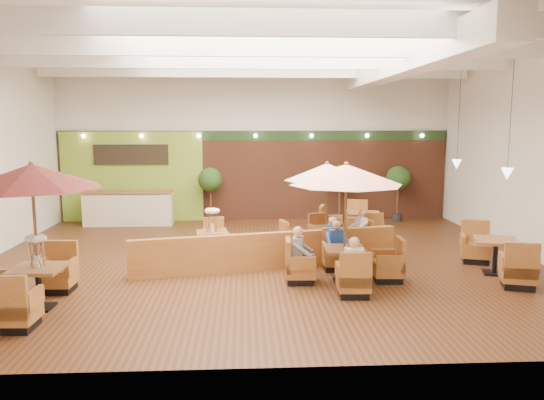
{
  "coord_description": "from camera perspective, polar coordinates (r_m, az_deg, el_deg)",
  "views": [
    {
      "loc": [
        -0.44,
        -13.18,
        3.48
      ],
      "look_at": [
        0.3,
        0.5,
        1.5
      ],
      "focal_mm": 35.0,
      "sensor_mm": 36.0,
      "label": 1
    }
  ],
  "objects": [
    {
      "name": "table_1",
      "position": [
        11.6,
        7.92,
        -0.1
      ],
      "size": [
        2.62,
        2.62,
        2.67
      ],
      "rotation": [
        0.0,
        0.0,
        -0.05
      ],
      "color": "brown",
      "rests_on": "ground"
    },
    {
      "name": "table_3",
      "position": [
        13.83,
        -6.43,
        -4.31
      ],
      "size": [
        0.9,
        2.45,
        1.49
      ],
      "rotation": [
        0.0,
        0.0,
        0.13
      ],
      "color": "brown",
      "rests_on": "ground"
    },
    {
      "name": "booth_divider",
      "position": [
        12.74,
        -0.42,
        -5.53
      ],
      "size": [
        6.42,
        1.55,
        0.9
      ],
      "primitive_type": "cube",
      "rotation": [
        0.0,
        0.0,
        0.21
      ],
      "color": "brown",
      "rests_on": "ground"
    },
    {
      "name": "diner_1",
      "position": [
        12.74,
        6.98,
        -4.28
      ],
      "size": [
        0.36,
        0.29,
        0.74
      ],
      "rotation": [
        0.0,
        0.0,
        3.18
      ],
      "color": "#234697",
      "rests_on": "ground"
    },
    {
      "name": "service_counter",
      "position": [
        18.93,
        -15.14,
        -0.87
      ],
      "size": [
        3.0,
        0.75,
        1.18
      ],
      "color": "beige",
      "rests_on": "ground"
    },
    {
      "name": "diner_2",
      "position": [
        11.66,
        3.07,
        -5.29
      ],
      "size": [
        0.36,
        0.42,
        0.8
      ],
      "rotation": [
        0.0,
        0.0,
        4.53
      ],
      "color": "slate",
      "rests_on": "ground"
    },
    {
      "name": "table_4",
      "position": [
        13.44,
        22.88,
        -5.69
      ],
      "size": [
        1.17,
        2.94,
        1.04
      ],
      "rotation": [
        0.0,
        0.0,
        -0.31
      ],
      "color": "brown",
      "rests_on": "ground"
    },
    {
      "name": "topiary_1",
      "position": [
        18.89,
        7.28,
        2.21
      ],
      "size": [
        0.88,
        0.88,
        2.04
      ],
      "color": "black",
      "rests_on": "ground"
    },
    {
      "name": "table_5",
      "position": [
        16.37,
        8.81,
        -2.8
      ],
      "size": [
        1.98,
        2.84,
        1.01
      ],
      "rotation": [
        0.0,
        0.0,
        -0.27
      ],
      "color": "brown",
      "rests_on": "ground"
    },
    {
      "name": "topiary_2",
      "position": [
        19.38,
        13.4,
        2.08
      ],
      "size": [
        0.86,
        0.86,
        1.99
      ],
      "color": "black",
      "rests_on": "ground"
    },
    {
      "name": "room",
      "position": [
        14.41,
        -0.36,
        8.82
      ],
      "size": [
        14.04,
        14.0,
        5.52
      ],
      "color": "#381E0F",
      "rests_on": "ground"
    },
    {
      "name": "topiary_0",
      "position": [
        18.63,
        -6.65,
        1.95
      ],
      "size": [
        0.85,
        0.85,
        1.96
      ],
      "color": "black",
      "rests_on": "ground"
    },
    {
      "name": "diner_0",
      "position": [
        10.87,
        8.79,
        -6.4
      ],
      "size": [
        0.41,
        0.35,
        0.78
      ],
      "rotation": [
        0.0,
        0.0,
        -0.18
      ],
      "color": "white",
      "rests_on": "ground"
    },
    {
      "name": "diner_4",
      "position": [
        14.52,
        9.4,
        -2.79
      ],
      "size": [
        0.35,
        0.39,
        0.74
      ],
      "rotation": [
        0.0,
        0.0,
        1.8
      ],
      "color": "white",
      "rests_on": "ground"
    },
    {
      "name": "diner_3",
      "position": [
        13.47,
        6.45,
        -3.64
      ],
      "size": [
        0.38,
        0.35,
        0.71
      ],
      "rotation": [
        0.0,
        0.0,
        0.29
      ],
      "color": "#234697",
      "rests_on": "ground"
    },
    {
      "name": "table_2",
      "position": [
        14.19,
        5.91,
        1.01
      ],
      "size": [
        2.54,
        2.54,
        2.49
      ],
      "rotation": [
        0.0,
        0.0,
        0.25
      ],
      "color": "brown",
      "rests_on": "ground"
    },
    {
      "name": "table_0",
      "position": [
        10.75,
        -24.62,
        -0.48
      ],
      "size": [
        2.68,
        2.75,
        2.81
      ],
      "rotation": [
        0.0,
        0.0,
        -0.04
      ],
      "color": "brown",
      "rests_on": "ground"
    }
  ]
}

